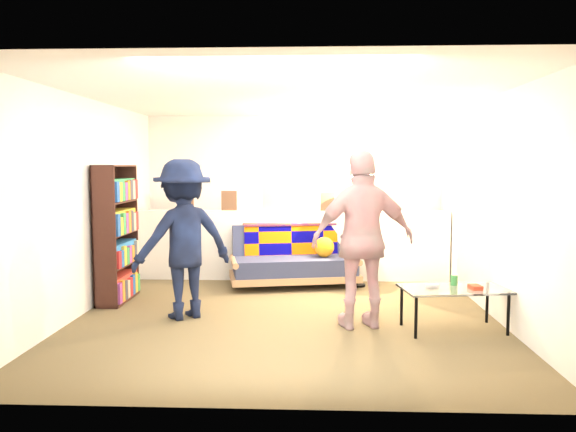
% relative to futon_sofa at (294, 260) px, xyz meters
% --- Properties ---
extents(ground, '(5.00, 5.00, 0.00)m').
position_rel_futon_sofa_xyz_m(ground, '(-0.04, -1.44, -0.34)').
color(ground, brown).
rests_on(ground, ground).
extents(room_shell, '(4.60, 5.05, 2.45)m').
position_rel_futon_sofa_xyz_m(room_shell, '(-0.04, -0.97, 1.33)').
color(room_shell, silver).
rests_on(room_shell, ground).
extents(half_wall_ledge, '(4.45, 0.15, 1.00)m').
position_rel_futon_sofa_xyz_m(half_wall_ledge, '(-0.04, 0.36, 0.16)').
color(half_wall_ledge, silver).
rests_on(half_wall_ledge, ground).
extents(ledge_decor, '(2.97, 0.02, 0.45)m').
position_rel_futon_sofa_xyz_m(ledge_decor, '(-0.27, 0.34, 0.83)').
color(ledge_decor, brown).
rests_on(ledge_decor, half_wall_ledge).
extents(futon_sofa, '(1.84, 1.12, 0.74)m').
position_rel_futon_sofa_xyz_m(futon_sofa, '(0.00, 0.00, 0.00)').
color(futon_sofa, '#A57950').
rests_on(futon_sofa, ground).
extents(bookshelf, '(0.27, 0.82, 1.65)m').
position_rel_futon_sofa_xyz_m(bookshelf, '(-2.13, -0.97, 0.42)').
color(bookshelf, black).
rests_on(bookshelf, ground).
extents(coffee_table, '(1.09, 0.71, 0.53)m').
position_rel_futon_sofa_xyz_m(coffee_table, '(1.66, -2.03, 0.06)').
color(coffee_table, black).
rests_on(coffee_table, ground).
extents(floor_lamp, '(0.34, 0.30, 1.64)m').
position_rel_futon_sofa_xyz_m(floor_lamp, '(0.87, -0.00, 0.82)').
color(floor_lamp, black).
rests_on(floor_lamp, ground).
extents(person_left, '(1.27, 1.15, 1.71)m').
position_rel_futon_sofa_xyz_m(person_left, '(-1.15, -1.67, 0.51)').
color(person_left, black).
rests_on(person_left, ground).
extents(person_right, '(1.13, 0.66, 1.80)m').
position_rel_futon_sofa_xyz_m(person_right, '(0.75, -1.97, 0.56)').
color(person_right, pink).
rests_on(person_right, ground).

